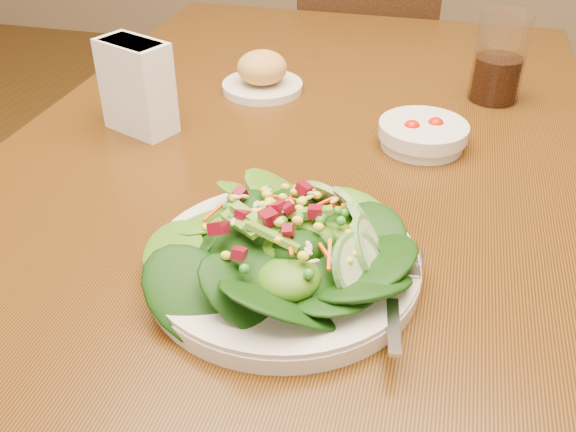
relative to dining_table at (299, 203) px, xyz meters
name	(u,v)px	position (x,y,z in m)	size (l,w,h in m)	color
dining_table	(299,203)	(0.00, 0.00, 0.00)	(0.90, 1.40, 0.75)	#5D350F
chair_far	(356,89)	(-0.05, 0.96, -0.20)	(0.49, 0.49, 0.85)	#4A2A16
salad_plate	(293,252)	(0.06, -0.30, 0.13)	(0.31, 0.30, 0.09)	silver
bread_plate	(262,75)	(-0.12, 0.20, 0.13)	(0.14, 0.14, 0.07)	silver
tomato_bowl	(423,134)	(0.18, 0.05, 0.12)	(0.13, 0.13, 0.04)	silver
drinking_glass	(499,63)	(0.29, 0.26, 0.17)	(0.09, 0.09, 0.15)	silver
napkin_holder	(137,84)	(-0.26, 0.00, 0.18)	(0.13, 0.10, 0.14)	white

